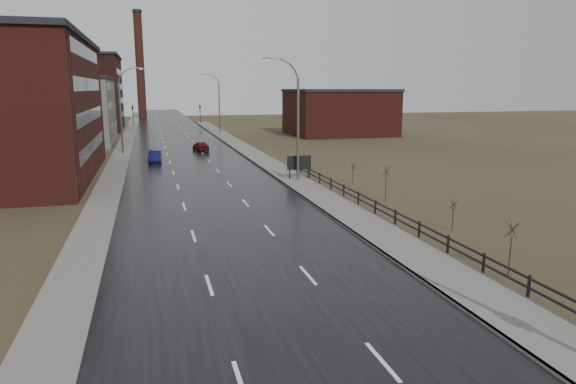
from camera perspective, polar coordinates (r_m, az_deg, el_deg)
road at (r=70.36m, az=-11.38°, el=4.20°), size 14.00×300.00×0.06m
sidewalk_right at (r=47.35m, az=1.20°, el=1.05°), size 3.20×180.00×0.18m
curb_right at (r=46.95m, az=-0.58°, el=0.96°), size 0.16×180.00×0.18m
sidewalk_left at (r=70.31m, az=-18.07°, el=3.88°), size 2.40×260.00×0.12m
warehouse_mid at (r=88.77m, az=-24.14°, el=8.28°), size 16.32×20.40×10.50m
warehouse_far at (r=119.13m, az=-24.47°, el=10.02°), size 26.52×24.48×15.50m
building_right at (r=98.18m, az=5.70°, el=8.84°), size 18.36×16.32×8.50m
smokestack at (r=159.84m, az=-16.13°, el=13.47°), size 2.70×2.70×30.70m
streetlight_right_mid at (r=47.59m, az=0.77°, el=8.08°), size 3.36×0.28×11.35m
streetlight_left at (r=71.81m, az=-17.89°, el=8.67°), size 3.36×0.28×11.35m
streetlight_right_far at (r=100.57m, az=-7.82°, el=9.75°), size 3.36×0.28×11.35m
guardrail at (r=32.66m, az=12.39°, el=-2.86°), size 0.10×53.05×1.10m
shrub_c at (r=26.23m, az=23.52°, el=-5.62°), size 0.61×0.64×2.58m
shrub_d at (r=33.12m, az=17.87°, el=-2.40°), size 0.46×0.49×1.93m
shrub_e at (r=40.32m, az=10.84°, el=1.03°), size 0.66×0.69×2.80m
shrub_f at (r=47.84m, az=7.23°, el=2.16°), size 0.45×0.47×1.87m
billboard at (r=48.79m, az=1.23°, el=3.20°), size 2.36×0.17×2.38m
traffic_light_left at (r=129.79m, az=-16.91°, el=9.18°), size 0.58×2.73×5.30m
traffic_light_right at (r=130.35m, az=-9.77°, el=9.51°), size 0.58×2.73×5.30m
car_near at (r=62.60m, az=-14.55°, el=3.79°), size 1.69×4.24×1.37m
car_far at (r=72.60m, az=-9.67°, el=5.01°), size 2.20×4.30×1.40m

